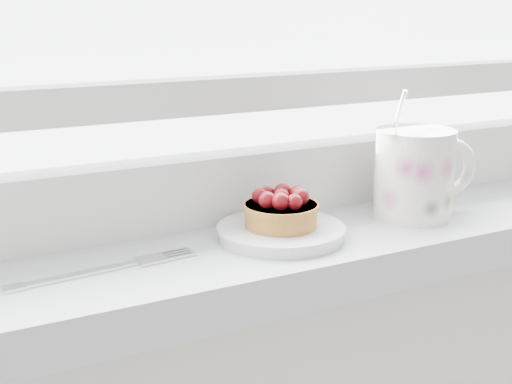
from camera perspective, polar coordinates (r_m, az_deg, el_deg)
saucer at (r=0.69m, az=2.00°, el=-3.23°), size 0.12×0.12×0.01m
raspberry_tart at (r=0.68m, az=2.03°, el=-1.42°), size 0.07×0.07×0.04m
floral_mug at (r=0.76m, az=12.72°, el=1.61°), size 0.12×0.09×0.13m
fork at (r=0.62m, az=-12.13°, el=-6.07°), size 0.17×0.03×0.00m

